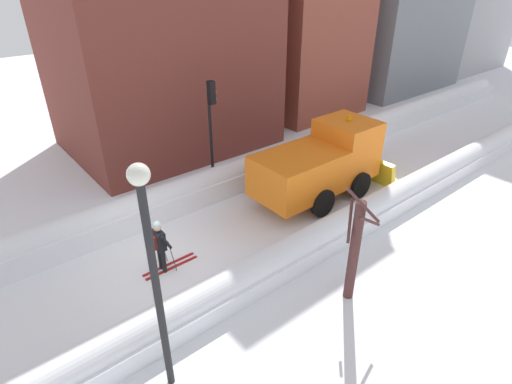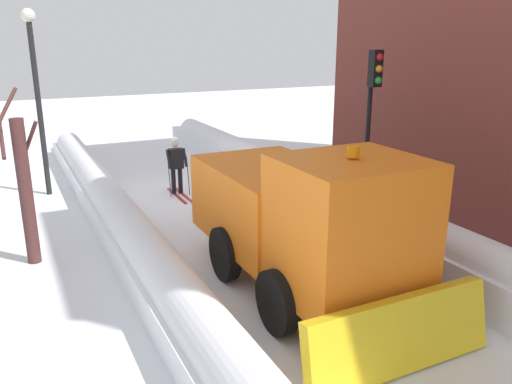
# 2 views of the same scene
# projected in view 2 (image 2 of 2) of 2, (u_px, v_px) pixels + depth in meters

# --- Properties ---
(ground_plane) EXTENTS (80.00, 80.00, 0.00)m
(ground_plane) POSITION_uv_depth(u_px,v_px,m) (406.00, 370.00, 7.59)
(ground_plane) COLOR white
(plow_truck) EXTENTS (3.20, 5.98, 3.12)m
(plow_truck) POSITION_uv_depth(u_px,v_px,m) (304.00, 219.00, 9.56)
(plow_truck) COLOR orange
(plow_truck) RESTS_ON ground
(skier) EXTENTS (0.62, 1.80, 1.81)m
(skier) POSITION_uv_depth(u_px,v_px,m) (176.00, 163.00, 15.92)
(skier) COLOR black
(skier) RESTS_ON ground
(traffic_light_pole) EXTENTS (0.28, 0.42, 4.43)m
(traffic_light_pole) POSITION_uv_depth(u_px,v_px,m) (372.00, 104.00, 12.99)
(traffic_light_pole) COLOR black
(traffic_light_pole) RESTS_ON ground
(street_lamp) EXTENTS (0.40, 0.40, 5.52)m
(street_lamp) POSITION_uv_depth(u_px,v_px,m) (36.00, 82.00, 15.15)
(street_lamp) COLOR black
(street_lamp) RESTS_ON ground
(bare_tree_near) EXTENTS (0.95, 1.05, 3.73)m
(bare_tree_near) POSITION_uv_depth(u_px,v_px,m) (25.00, 188.00, 10.78)
(bare_tree_near) COLOR #4A2928
(bare_tree_near) RESTS_ON ground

